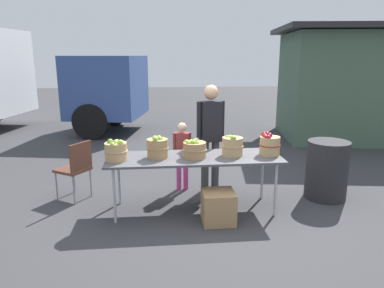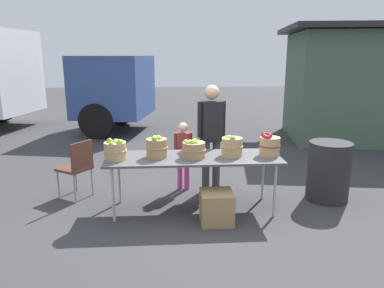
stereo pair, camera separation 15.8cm
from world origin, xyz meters
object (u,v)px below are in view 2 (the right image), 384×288
Objects in this scene: folding_chair at (77,165)px; vendor_adult at (211,130)px; apple_basket_red_0 at (269,145)px; trash_barrel at (329,171)px; apple_basket_green_1 at (157,147)px; apple_basket_green_2 at (194,149)px; child_customer at (183,151)px; produce_crate at (217,207)px; apple_basket_green_0 at (115,150)px; market_table at (194,160)px; apple_basket_green_3 at (232,146)px.

vendor_adult is at bearing 127.52° from folding_chair.
apple_basket_red_0 is 1.10m from trash_barrel.
apple_basket_green_1 is 2.51m from trash_barrel.
apple_basket_green_2 is at bearing 103.93° from folding_chair.
apple_basket_green_2 is 0.87m from child_customer.
apple_basket_green_1 reaches higher than folding_chair.
trash_barrel is at bearing 20.55° from produce_crate.
apple_basket_green_2 is at bearing 1.61° from apple_basket_green_0.
apple_basket_green_1 is 0.36× the size of folding_chair.
produce_crate is at bearing -159.45° from trash_barrel.
vendor_adult is 1.53× the size of child_customer.
produce_crate is (0.26, -0.36, -0.67)m from apple_basket_green_2.
trash_barrel is at bearing 5.97° from apple_basket_green_0.
apple_basket_green_0 is (-1.01, -0.07, 0.17)m from market_table.
market_table is 5.73× the size of produce_crate.
folding_chair reaches higher than trash_barrel.
market_table is 2.15× the size of child_customer.
child_customer is 1.25× the size of trash_barrel.
child_customer reaches higher than apple_basket_green_0.
folding_chair is (-2.67, 0.55, -0.38)m from apple_basket_red_0.
apple_basket_green_3 reaches higher than apple_basket_green_0.
apple_basket_green_2 is 0.79× the size of produce_crate.
vendor_adult is at bearing 65.04° from market_table.
apple_basket_green_3 reaches higher than folding_chair.
market_table is 1.76m from folding_chair.
apple_basket_red_0 is 1.39m from child_customer.
apple_basket_green_3 is 2.27m from folding_chair.
folding_chair is at bearing -6.15° from vendor_adult.
market_table is 7.21× the size of apple_basket_green_2.
vendor_adult reaches higher than apple_basket_red_0.
apple_basket_green_0 is at bearing -178.09° from apple_basket_red_0.
folding_chair is at bearing 155.40° from apple_basket_green_1.
apple_basket_green_3 is at bearing -0.15° from apple_basket_green_1.
apple_basket_green_1 is at bearing 98.94° from folding_chair.
apple_basket_green_1 is 0.36× the size of trash_barrel.
apple_basket_green_3 is 0.18× the size of vendor_adult.
apple_basket_green_1 reaches higher than trash_barrel.
apple_basket_green_0 is 0.53m from apple_basket_green_1.
apple_basket_red_0 is at bearing 143.89° from child_customer.
vendor_adult is 2.03m from folding_chair.
trash_barrel is at bearing 118.70° from folding_chair.
vendor_adult is (-0.69, 0.69, 0.07)m from apple_basket_red_0.
vendor_adult reaches higher than trash_barrel.
vendor_adult reaches higher than market_table.
apple_basket_green_0 is at bearing 165.45° from produce_crate.
apple_basket_green_2 reaches higher than folding_chair.
folding_chair is 2.14× the size of produce_crate.
apple_basket_green_3 is (0.99, -0.00, -0.01)m from apple_basket_green_1.
market_table is at bearing -179.52° from apple_basket_green_3.
apple_basket_green_0 reaches higher than produce_crate.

